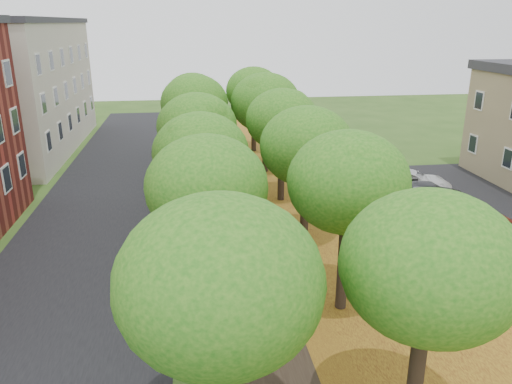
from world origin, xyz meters
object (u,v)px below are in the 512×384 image
object	(u,v)px
car_grey	(429,193)
car_white	(412,181)
car_silver	(507,237)
car_red	(473,222)

from	to	relation	value
car_grey	car_white	xyz separation A→B (m)	(0.00, 2.27, 0.02)
car_silver	car_white	world-z (taller)	car_silver
car_silver	car_grey	world-z (taller)	car_silver
car_grey	car_white	bearing A→B (deg)	7.16
car_silver	car_grey	bearing A→B (deg)	-7.75
car_silver	car_white	size ratio (longest dim) A/B	0.92
car_silver	car_red	world-z (taller)	car_silver
car_grey	car_white	world-z (taller)	car_white
car_red	car_white	size ratio (longest dim) A/B	0.89
car_white	car_grey	bearing A→B (deg)	-158.20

